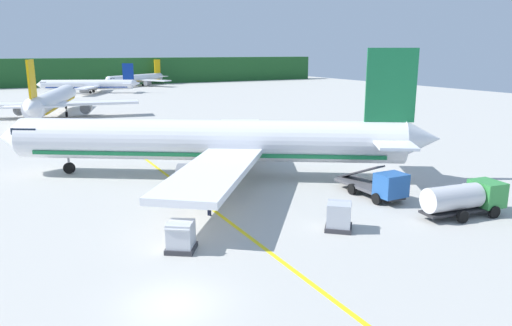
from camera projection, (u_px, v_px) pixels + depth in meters
ground at (62, 141)px, 64.04m from camera, size 240.00×320.00×0.20m
distant_treeline at (24, 73)px, 154.96m from camera, size 216.00×6.00×9.17m
airliner_foreground at (214, 141)px, 44.63m from camera, size 37.17×31.59×11.90m
airliner_mid_apron at (53, 100)px, 85.78m from camera, size 29.80×35.70×10.36m
airliner_far_taxiway at (89, 85)px, 134.00m from camera, size 27.29×22.96×8.19m
airliner_distant at (137, 79)px, 160.05m from camera, size 25.55×21.85×8.61m
service_truck_fuel at (380, 185)px, 38.20m from camera, size 2.48×7.11×2.75m
service_truck_baggage at (464, 198)px, 34.21m from camera, size 6.50×2.90×2.40m
cargo_container_near at (339, 216)px, 31.71m from camera, size 2.44×2.44×1.99m
cargo_container_mid at (181, 236)px, 28.33m from camera, size 2.31×2.31×1.93m
crew_marshaller at (209, 203)px, 34.40m from camera, size 0.41×0.57×1.68m
crew_loader_left at (167, 190)px, 37.41m from camera, size 0.27×0.63×1.71m
apron_guide_line at (193, 195)px, 39.59m from camera, size 0.30×60.00×0.01m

